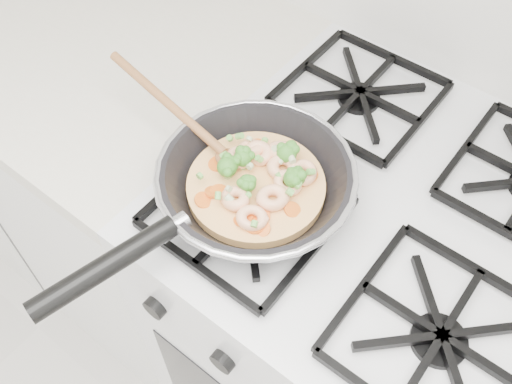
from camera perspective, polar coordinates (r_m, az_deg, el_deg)
The scene contains 3 objects.
stove at distance 1.22m, azimuth 9.59°, elevation -13.19°, with size 0.60×0.60×0.92m.
counter_left at distance 1.54m, azimuth -16.39°, elevation 4.17°, with size 1.00×0.60×0.90m.
skillet at distance 0.77m, azimuth -0.36°, elevation 1.00°, with size 0.43×0.46×0.09m.
Camera 1 is at (0.14, 1.20, 1.56)m, focal length 39.46 mm.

